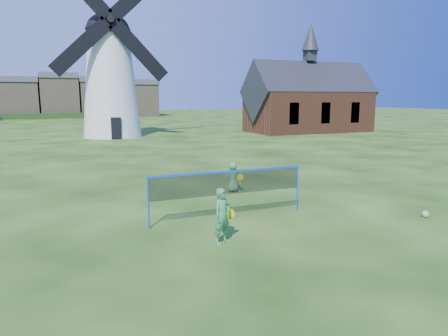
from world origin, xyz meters
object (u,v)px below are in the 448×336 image
Objects in this scene: chapel at (308,102)px; play_ball at (425,214)px; windmill at (110,76)px; player_girl at (222,216)px; badminton_net at (228,184)px; player_boy at (233,177)px.

play_ball is at bearing -117.21° from chapel.
windmill reaches higher than player_girl.
player_girl is 6.87m from play_ball.
windmill is 3.14× the size of badminton_net.
player_boy reaches higher than play_ball.
player_boy is (-19.13, -23.34, -2.64)m from chapel.
badminton_net is 22.95× the size of play_ball.
badminton_net is at bearing 159.40° from play_ball.
windmill is 1.16× the size of chapel.
chapel is at bearing 52.14° from badminton_net.
chapel is 2.71× the size of badminton_net.
chapel is at bearing -119.90° from player_boy.
player_girl is at bearing -116.86° from badminton_net.
chapel is 9.29× the size of player_girl.
player_girl is (-21.68, -28.55, -2.52)m from chapel.
badminton_net reaches higher than play_ball.
chapel is at bearing -5.27° from windmill.
badminton_net reaches higher than player_boy.
windmill is 21.12m from chapel.
player_boy is at bearing -86.04° from windmill.
player_girl reaches higher than player_boy.
chapel is (20.88, -1.93, -2.48)m from windmill.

